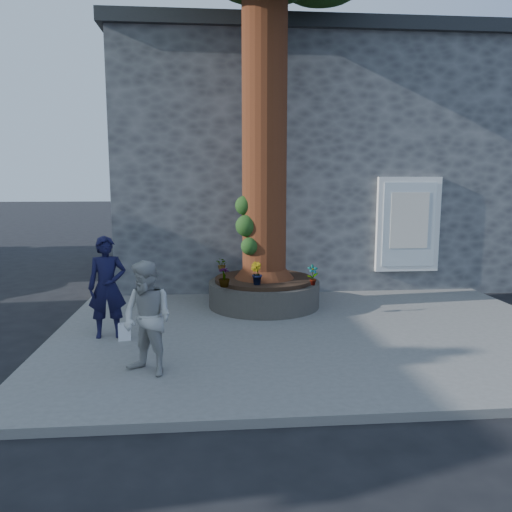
{
  "coord_description": "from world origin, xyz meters",
  "views": [
    {
      "loc": [
        -0.26,
        -8.13,
        2.71
      ],
      "look_at": [
        0.59,
        1.5,
        1.25
      ],
      "focal_mm": 35.0,
      "sensor_mm": 36.0,
      "label": 1
    }
  ],
  "objects": [
    {
      "name": "plant_b",
      "position": [
        0.57,
        1.31,
        0.94
      ],
      "size": [
        0.33,
        0.34,
        0.44
      ],
      "primitive_type": "imported",
      "rotation": [
        0.0,
        0.0,
        2.24
      ],
      "color": "gray",
      "rests_on": "planter"
    },
    {
      "name": "stone_shop",
      "position": [
        2.5,
        7.2,
        3.16
      ],
      "size": [
        10.3,
        8.3,
        6.3
      ],
      "color": "#434547",
      "rests_on": "ground"
    },
    {
      "name": "plant_c",
      "position": [
        -0.05,
        1.15,
        0.91
      ],
      "size": [
        0.22,
        0.22,
        0.37
      ],
      "primitive_type": "imported",
      "rotation": [
        0.0,
        0.0,
        3.09
      ],
      "color": "gray",
      "rests_on": "planter"
    },
    {
      "name": "ground",
      "position": [
        0.0,
        0.0,
        0.0
      ],
      "size": [
        120.0,
        120.0,
        0.0
      ],
      "primitive_type": "plane",
      "color": "black",
      "rests_on": "ground"
    },
    {
      "name": "man",
      "position": [
        -2.01,
        0.14,
        0.97
      ],
      "size": [
        0.67,
        0.49,
        1.7
      ],
      "primitive_type": "imported",
      "rotation": [
        0.0,
        0.0,
        0.14
      ],
      "color": "black",
      "rests_on": "pavement"
    },
    {
      "name": "yellow_line",
      "position": [
        -3.05,
        1.0,
        0.0
      ],
      "size": [
        0.1,
        30.0,
        0.01
      ],
      "primitive_type": "cube",
      "color": "yellow",
      "rests_on": "ground"
    },
    {
      "name": "pavement",
      "position": [
        1.5,
        1.0,
        0.06
      ],
      "size": [
        9.0,
        8.0,
        0.12
      ],
      "primitive_type": "cube",
      "color": "slate",
      "rests_on": "ground"
    },
    {
      "name": "planter",
      "position": [
        0.8,
        2.0,
        0.41
      ],
      "size": [
        2.3,
        2.3,
        0.6
      ],
      "color": "black",
      "rests_on": "pavement"
    },
    {
      "name": "plant_d",
      "position": [
        -0.05,
        2.85,
        0.87
      ],
      "size": [
        0.35,
        0.35,
        0.29
      ],
      "primitive_type": "imported",
      "rotation": [
        0.0,
        0.0,
        5.53
      ],
      "color": "gray",
      "rests_on": "planter"
    },
    {
      "name": "plant_a",
      "position": [
        1.65,
        1.15,
        0.92
      ],
      "size": [
        0.22,
        0.16,
        0.4
      ],
      "primitive_type": "imported",
      "rotation": [
        0.0,
        0.0,
        0.11
      ],
      "color": "gray",
      "rests_on": "planter"
    },
    {
      "name": "woman",
      "position": [
        -1.14,
        -1.58,
        0.89
      ],
      "size": [
        0.95,
        0.91,
        1.55
      ],
      "primitive_type": "imported",
      "rotation": [
        0.0,
        0.0,
        -0.62
      ],
      "color": "#B5B3AD",
      "rests_on": "pavement"
    },
    {
      "name": "shopping_bag",
      "position": [
        -1.72,
        -0.08,
        0.26
      ],
      "size": [
        0.21,
        0.15,
        0.28
      ],
      "primitive_type": "cube",
      "rotation": [
        0.0,
        0.0,
        0.14
      ],
      "color": "white",
      "rests_on": "pavement"
    }
  ]
}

